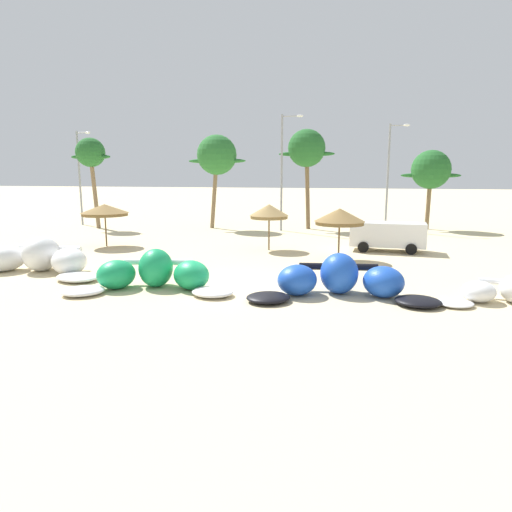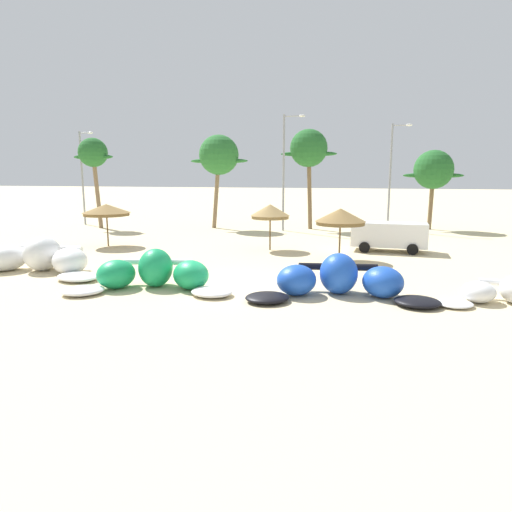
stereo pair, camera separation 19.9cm
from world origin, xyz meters
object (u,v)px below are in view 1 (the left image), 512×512
kite_left_of_center (340,280)px  lamppost_west (80,173)px  beach_umbrella_near_van (105,210)px  lamppost_west_center (283,167)px  palm_leftmost (91,154)px  beach_umbrella_near_palms (340,217)px  parked_van (386,234)px  palm_left_of_gap (307,149)px  lamppost_east_center (390,172)px  palm_center_left (431,170)px  palm_left (217,156)px  beach_umbrella_middle (269,211)px  kite_left (154,274)px  kite_far_left (36,259)px

kite_left_of_center → lamppost_west: lamppost_west is taller
beach_umbrella_near_van → lamppost_west_center: (10.40, 11.01, 2.92)m
beach_umbrella_near_van → palm_leftmost: (-6.47, 9.32, 4.04)m
beach_umbrella_near_palms → parked_van: size_ratio=0.63×
palm_left_of_gap → lamppost_east_center: bearing=5.0°
lamppost_west → palm_left_of_gap: bearing=3.4°
lamppost_east_center → palm_center_left: bearing=20.6°
lamppost_west_center → kite_left_of_center: bearing=-75.0°
beach_umbrella_near_van → palm_left: bearing=69.3°
beach_umbrella_middle → palm_center_left: bearing=50.0°
beach_umbrella_near_van → lamppost_west: size_ratio=0.36×
palm_left → lamppost_east_center: 15.01m
palm_leftmost → lamppost_east_center: (25.70, 4.11, -1.48)m
palm_center_left → lamppost_west_center: bearing=-163.1°
palm_left → lamppost_west: size_ratio=0.94×
lamppost_east_center → kite_left: bearing=-115.2°
kite_left → kite_left_of_center: size_ratio=0.95×
lamppost_east_center → beach_umbrella_middle: bearing=-122.9°
beach_umbrella_near_van → beach_umbrella_middle: 11.11m
parked_van → lamppost_west_center: size_ratio=0.49×
beach_umbrella_near_palms → lamppost_west_center: size_ratio=0.31×
palm_left_of_gap → kite_left: bearing=-100.0°
kite_far_left → kite_left_of_center: bearing=-5.0°
beach_umbrella_near_palms → palm_center_left: bearing=66.8°
kite_far_left → kite_left_of_center: size_ratio=1.10×
kite_left → palm_leftmost: (-14.57, 19.55, 5.86)m
beach_umbrella_middle → palm_center_left: size_ratio=0.43×
beach_umbrella_near_van → palm_left: palm_left is taller
kite_far_left → parked_van: 20.33m
parked_van → lamppost_west: size_ratio=0.54×
palm_left → kite_left: bearing=-80.4°
beach_umbrella_near_palms → lamppost_east_center: 15.96m
palm_leftmost → lamppost_west_center: bearing=5.7°
kite_far_left → parked_van: size_ratio=1.81×
beach_umbrella_middle → lamppost_east_center: 15.21m
beach_umbrella_middle → palm_left: size_ratio=0.36×
kite_left_of_center → parked_van: parked_van is taller
palm_center_left → lamppost_east_center: (-3.54, -1.33, -0.11)m
beach_umbrella_near_van → lamppost_west_center: size_ratio=0.33×
palm_center_left → parked_van: bearing=-108.7°
parked_van → lamppost_east_center: lamppost_east_center is taller
beach_umbrella_near_palms → palm_center_left: palm_center_left is taller
beach_umbrella_near_palms → lamppost_west_center: lamppost_west_center is taller
kite_left → lamppost_east_center: (11.13, 23.66, 4.38)m
lamppost_west → lamppost_west_center: lamppost_west_center is taller
kite_left_of_center → beach_umbrella_near_palms: bearing=92.5°
beach_umbrella_middle → kite_left: bearing=-105.1°
palm_left_of_gap → palm_leftmost: bearing=-169.4°
beach_umbrella_near_van → palm_left: (4.39, 11.62, 3.93)m
palm_leftmost → lamppost_west_center: size_ratio=0.82×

